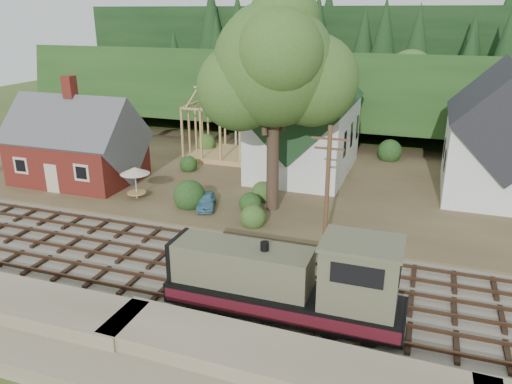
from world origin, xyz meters
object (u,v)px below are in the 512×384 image
(car_blue, at_px, (206,201))
(locomotive, at_px, (292,283))
(patio_set, at_px, (135,172))
(car_green, at_px, (29,169))

(car_blue, bearing_deg, locomotive, -68.85)
(locomotive, xyz_separation_m, patio_set, (-15.86, 11.56, 0.45))
(locomotive, height_order, car_blue, locomotive)
(car_blue, distance_m, car_green, 18.50)
(car_green, relative_size, patio_set, 1.45)
(car_green, distance_m, patio_set, 12.59)
(locomotive, xyz_separation_m, car_blue, (-9.81, 11.50, -1.19))
(locomotive, height_order, patio_set, locomotive)
(car_green, bearing_deg, car_blue, -75.05)
(car_green, height_order, patio_set, patio_set)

